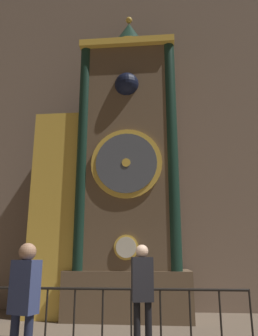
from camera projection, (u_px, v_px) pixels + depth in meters
name	position (u px, v px, depth m)	size (l,w,h in m)	color
cathedral_back_wall	(134.00, 67.00, 11.22)	(24.00, 0.32, 15.52)	#7A6656
clock_tower	(115.00, 177.00, 9.06)	(4.11, 1.79, 8.81)	brown
railing_fence	(103.00, 312.00, 5.97)	(5.31, 0.05, 0.94)	black
visitor_near	(24.00, 296.00, 4.19)	(0.39, 0.32, 1.68)	#1B213A
visitor_far	(142.00, 288.00, 5.26)	(0.38, 0.28, 1.69)	black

